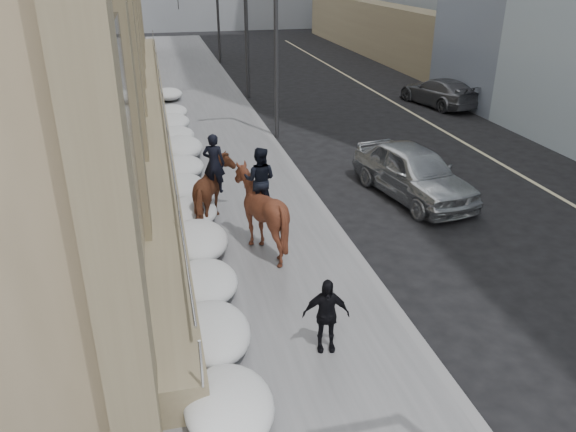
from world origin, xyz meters
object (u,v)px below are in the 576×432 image
object	(u,v)px
car_silver	(413,172)
car_grey	(439,92)
pedestrian	(326,315)
mounted_horse_right	(260,208)
mounted_horse_left	(213,189)

from	to	relation	value
car_silver	car_grey	distance (m)	13.17
pedestrian	car_grey	bearing A→B (deg)	67.47
mounted_horse_right	mounted_horse_left	bearing A→B (deg)	-42.12
mounted_horse_left	pedestrian	bearing A→B (deg)	121.01
pedestrian	car_silver	size ratio (longest dim) A/B	0.31
pedestrian	car_grey	distance (m)	21.86
car_grey	car_silver	bearing A→B (deg)	46.85
pedestrian	car_grey	xyz separation A→B (m)	(11.80, 18.40, -0.18)
mounted_horse_right	car_silver	size ratio (longest dim) A/B	0.54
mounted_horse_left	car_grey	distance (m)	17.85
mounted_horse_right	car_silver	xyz separation A→B (m)	(5.54, 2.66, -0.44)
car_silver	car_grey	bearing A→B (deg)	49.27
mounted_horse_right	pedestrian	distance (m)	4.45
car_grey	pedestrian	bearing A→B (deg)	44.80
mounted_horse_right	pedestrian	size ratio (longest dim) A/B	1.76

